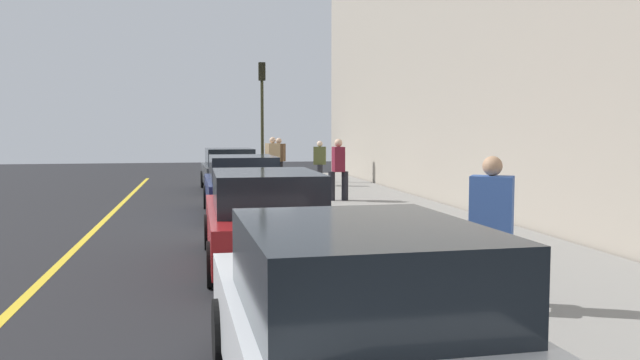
% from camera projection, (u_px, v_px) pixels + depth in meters
% --- Properties ---
extents(ground_plane, '(56.00, 56.00, 0.00)m').
position_uv_depth(ground_plane, '(239.00, 219.00, 15.68)').
color(ground_plane, black).
extents(sidewalk, '(28.00, 4.60, 0.15)m').
position_uv_depth(sidewalk, '(370.00, 212.00, 16.29)').
color(sidewalk, gray).
rests_on(sidewalk, ground).
extents(lane_stripe_centre, '(28.00, 0.14, 0.01)m').
position_uv_depth(lane_stripe_centre, '(103.00, 222.00, 15.08)').
color(lane_stripe_centre, gold).
rests_on(lane_stripe_centre, ground).
extents(snow_bank_curb, '(5.31, 0.56, 0.22)m').
position_uv_depth(snow_bank_curb, '(256.00, 200.00, 18.91)').
color(snow_bank_curb, white).
rests_on(snow_bank_curb, ground).
extents(parked_car_white, '(4.16, 1.99, 1.51)m').
position_uv_depth(parked_car_white, '(354.00, 324.00, 4.66)').
color(parked_car_white, black).
rests_on(parked_car_white, ground).
extents(parked_car_red, '(4.61, 1.90, 1.51)m').
position_uv_depth(parked_car_red, '(265.00, 218.00, 10.27)').
color(parked_car_red, black).
rests_on(parked_car_red, ground).
extents(parked_car_navy, '(4.45, 1.94, 1.51)m').
position_uv_depth(parked_car_navy, '(242.00, 185.00, 16.39)').
color(parked_car_navy, black).
rests_on(parked_car_navy, ground).
extents(parked_car_charcoal, '(4.17, 2.02, 1.51)m').
position_uv_depth(parked_car_charcoal, '(229.00, 169.00, 22.96)').
color(parked_car_charcoal, black).
rests_on(parked_car_charcoal, ground).
extents(pedestrian_tan_coat, '(0.55, 0.55, 1.76)m').
position_uv_depth(pedestrian_tan_coat, '(273.00, 159.00, 23.62)').
color(pedestrian_tan_coat, black).
rests_on(pedestrian_tan_coat, sidewalk).
extents(pedestrian_burgundy_coat, '(0.48, 0.58, 1.76)m').
position_uv_depth(pedestrian_burgundy_coat, '(338.00, 168.00, 18.34)').
color(pedestrian_burgundy_coat, black).
rests_on(pedestrian_burgundy_coat, sidewalk).
extents(pedestrian_brown_coat, '(0.52, 0.55, 1.71)m').
position_uv_depth(pedestrian_brown_coat, '(279.00, 158.00, 24.90)').
color(pedestrian_brown_coat, black).
rests_on(pedestrian_brown_coat, sidewalk).
extents(pedestrian_blue_coat, '(0.51, 0.55, 1.72)m').
position_uv_depth(pedestrian_blue_coat, '(491.00, 227.00, 7.24)').
color(pedestrian_blue_coat, black).
rests_on(pedestrian_blue_coat, sidewalk).
extents(pedestrian_olive_coat, '(0.52, 0.50, 1.63)m').
position_uv_depth(pedestrian_olive_coat, '(320.00, 162.00, 23.28)').
color(pedestrian_olive_coat, black).
rests_on(pedestrian_olive_coat, sidewalk).
extents(traffic_light_pole, '(0.35, 0.26, 4.66)m').
position_uv_depth(traffic_light_pole, '(262.00, 102.00, 25.25)').
color(traffic_light_pole, '#2D2D19').
rests_on(traffic_light_pole, sidewalk).
extents(rolling_suitcase, '(0.34, 0.22, 0.89)m').
position_uv_depth(rolling_suitcase, '(267.00, 177.00, 24.01)').
color(rolling_suitcase, black).
rests_on(rolling_suitcase, sidewalk).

